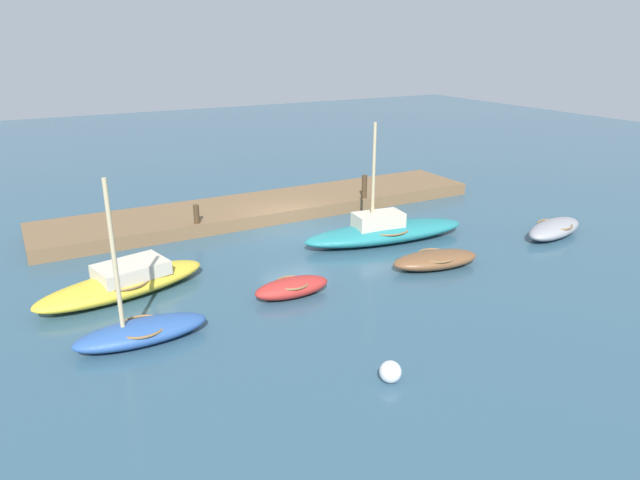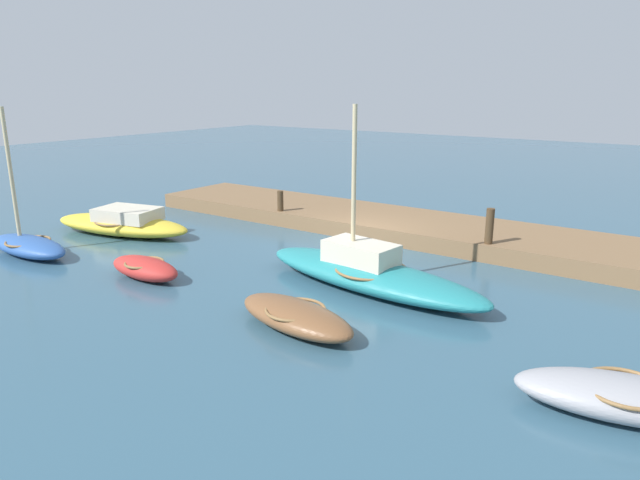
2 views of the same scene
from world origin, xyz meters
The scene contains 10 objects.
ground_plane centered at (0.00, 0.00, 0.00)m, with size 84.00×84.00×0.00m, color #33566B.
dock_platform centered at (0.00, -2.57, 0.27)m, with size 20.26×3.71×0.55m, color brown.
dinghy_red centered at (3.03, 6.02, 0.30)m, with size 2.48×1.09×0.59m.
motorboat_yellow centered at (7.59, 3.35, 0.41)m, with size 5.72×2.94×0.98m.
sailboat_teal centered at (-2.44, 3.18, 0.44)m, with size 6.99×2.64×4.71m.
rowboat_brown centered at (-2.42, 6.33, 0.30)m, with size 3.39×1.81×0.59m.
rowboat_blue centered at (7.81, 6.68, 0.35)m, with size 3.52×1.32×4.54m.
rowboat_grey centered at (-8.81, 6.00, 0.33)m, with size 3.59×2.08×0.65m.
mooring_post_west centered at (-4.15, -0.96, 1.09)m, with size 0.24×0.24×1.08m, color #47331E.
mooring_post_mid_west centered at (3.86, -0.96, 0.93)m, with size 0.23×0.23×0.77m, color #47331E.
Camera 2 is at (-9.50, 15.49, 5.18)m, focal length 32.10 mm.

